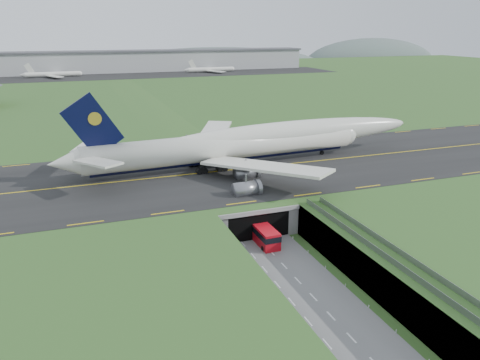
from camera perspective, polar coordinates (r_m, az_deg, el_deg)
name	(u,v)px	position (r m, az deg, el deg)	size (l,w,h in m)	color
ground	(277,259)	(81.04, 4.49, -9.57)	(900.00, 900.00, 0.00)	#2C5220
airfield_deck	(277,243)	(79.69, 4.54, -7.66)	(800.00, 800.00, 6.00)	gray
trench_road	(296,280)	(75.09, 6.89, -11.96)	(12.00, 75.00, 0.20)	slate
taxiway	(218,172)	(107.40, -2.68, 1.03)	(800.00, 44.00, 0.18)	black
tunnel_portal	(243,207)	(93.72, 0.33, -3.32)	(17.00, 22.30, 6.00)	gray
guideway	(407,273)	(69.72, 19.72, -10.59)	(3.00, 53.00, 7.05)	#A8A8A3
jumbo_jet	(252,143)	(112.37, 1.48, 4.58)	(92.39, 59.72, 19.79)	silver
shuttle_tram	(264,235)	(85.28, 2.98, -6.72)	(3.23, 8.11, 3.27)	red
cargo_terminal	(109,61)	(366.53, -15.69, 13.74)	(320.00, 67.00, 15.60)	#B2B2B2
distant_hills	(163,70)	(505.80, -9.37, 13.13)	(700.00, 91.00, 60.00)	#586962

